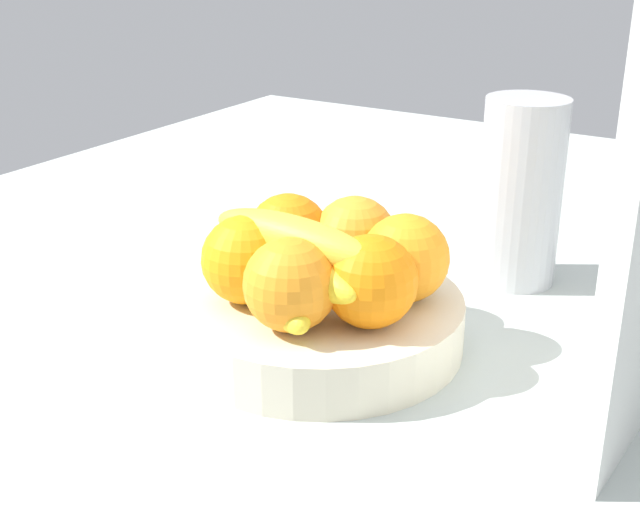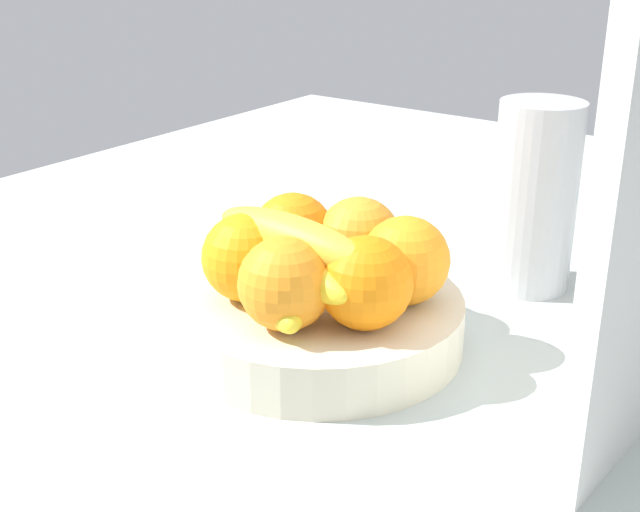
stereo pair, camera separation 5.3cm
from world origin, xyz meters
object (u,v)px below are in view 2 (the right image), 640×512
orange_top_stack (405,260)px  orange_back_right (366,283)px  orange_center (246,257)px  thermos_tumbler (535,197)px  jar_lid (398,229)px  orange_front_right (293,234)px  orange_back_left (287,284)px  banana_bunch (287,262)px  orange_front_left (359,239)px  fruit_bowl (320,321)px

orange_top_stack → orange_back_right: bearing=-1.2°
orange_center → orange_back_right: 11.57cm
orange_top_stack → thermos_tumbler: thermos_tumbler is taller
orange_back_right → jar_lid: bearing=-153.3°
thermos_tumbler → orange_front_right: bearing=-36.5°
orange_front_right → orange_back_left: same height
thermos_tumbler → jar_lid: bearing=-105.4°
orange_back_left → jar_lid: orange_back_left is taller
orange_center → orange_top_stack: 13.85cm
orange_top_stack → banana_bunch: size_ratio=0.44×
jar_lid → thermos_tumbler: bearing=74.6°
orange_front_left → jar_lid: orange_front_left is taller
orange_back_right → thermos_tumbler: bearing=172.5°
orange_back_left → jar_lid: bearing=-163.2°
banana_bunch → thermos_tumbler: thermos_tumbler is taller
orange_front_left → orange_center: bearing=-29.4°
fruit_bowl → orange_back_right: 9.17cm
orange_front_right → banana_bunch: bearing=33.8°
fruit_bowl → jar_lid: fruit_bowl is taller
thermos_tumbler → fruit_bowl: bearing=-22.5°
orange_top_stack → thermos_tumbler: (-19.85, 3.30, 1.17)cm
orange_back_left → fruit_bowl: bearing=-168.6°
orange_back_left → jar_lid: size_ratio=1.08×
orange_front_right → orange_center: (6.98, 0.22, 0.00)cm
orange_center → jar_lid: orange_center is taller
orange_back_left → orange_center: bearing=-110.6°
orange_center → banana_bunch: banana_bunch is taller
banana_bunch → jar_lid: 33.95cm
fruit_bowl → orange_front_left: 8.46cm
orange_front_right → orange_top_stack: size_ratio=1.00×
orange_front_right → orange_front_left: bearing=114.9°
orange_front_left → jar_lid: (-23.08, -9.55, -7.94)cm
orange_front_left → banana_bunch: banana_bunch is taller
thermos_tumbler → jar_lid: thermos_tumbler is taller
fruit_bowl → thermos_tumbler: size_ratio=1.32×
orange_front_right → thermos_tumbler: (-20.46, 15.12, 1.17)cm
fruit_bowl → banana_bunch: bearing=-20.8°
fruit_bowl → orange_top_stack: size_ratio=3.29×
orange_front_right → orange_back_right: bearing=65.2°
jar_lid → orange_front_right: bearing=8.7°
orange_center → jar_lid: bearing=-172.8°
orange_front_right → thermos_tumbler: 25.46cm
orange_front_left → thermos_tumbler: 20.25cm
orange_center → thermos_tumbler: bearing=151.5°
orange_back_right → jar_lid: size_ratio=1.08×
orange_front_left → orange_front_right: (2.61, -5.63, 0.00)cm
orange_center → orange_top_stack: size_ratio=1.00×
orange_center → orange_back_right: size_ratio=1.00×
orange_back_right → orange_front_left: bearing=-142.9°
fruit_bowl → orange_back_left: 8.97cm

